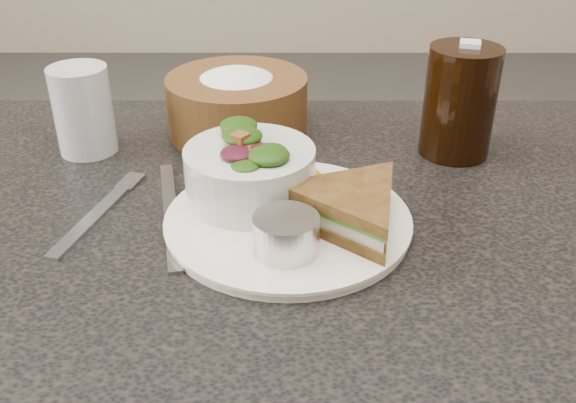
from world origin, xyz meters
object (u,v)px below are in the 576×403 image
(dressing_ramekin, at_px, (286,234))
(cola_glass, at_px, (460,98))
(dinner_plate, at_px, (288,221))
(salad_bowl, at_px, (250,165))
(bread_basket, at_px, (237,95))
(water_glass, at_px, (83,110))
(sandwich, at_px, (350,208))

(dressing_ramekin, height_order, cola_glass, cola_glass)
(dinner_plate, height_order, salad_bowl, salad_bowl)
(dinner_plate, xyz_separation_m, bread_basket, (-0.07, 0.24, 0.05))
(salad_bowl, distance_m, cola_glass, 0.29)
(dinner_plate, distance_m, dressing_ramekin, 0.07)
(salad_bowl, xyz_separation_m, dressing_ramekin, (0.04, -0.10, -0.02))
(salad_bowl, xyz_separation_m, bread_basket, (-0.03, 0.20, 0.00))
(dinner_plate, xyz_separation_m, salad_bowl, (-0.04, 0.04, 0.05))
(water_glass, bearing_deg, dressing_ramekin, -43.71)
(dinner_plate, distance_m, sandwich, 0.07)
(water_glass, bearing_deg, cola_glass, -0.68)
(salad_bowl, distance_m, dressing_ramekin, 0.11)
(dressing_ramekin, bearing_deg, sandwich, 35.77)
(dinner_plate, relative_size, dressing_ramekin, 4.00)
(salad_bowl, height_order, cola_glass, cola_glass)
(sandwich, bearing_deg, dinner_plate, -154.88)
(sandwich, height_order, cola_glass, cola_glass)
(dinner_plate, relative_size, salad_bowl, 1.81)
(dinner_plate, height_order, bread_basket, bread_basket)
(cola_glass, bearing_deg, salad_bowl, -151.63)
(salad_bowl, xyz_separation_m, water_glass, (-0.22, 0.14, 0.00))
(bread_basket, distance_m, cola_glass, 0.29)
(bread_basket, bearing_deg, dinner_plate, -74.08)
(water_glass, bearing_deg, dinner_plate, -35.29)
(salad_bowl, relative_size, cola_glass, 0.94)
(sandwich, relative_size, water_glass, 1.42)
(sandwich, xyz_separation_m, water_glass, (-0.32, 0.20, 0.02))
(dinner_plate, relative_size, cola_glass, 1.70)
(bread_basket, bearing_deg, salad_bowl, -82.14)
(salad_bowl, xyz_separation_m, cola_glass, (0.26, 0.14, 0.02))
(sandwich, distance_m, dressing_ramekin, 0.08)
(dinner_plate, relative_size, sandwich, 1.61)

